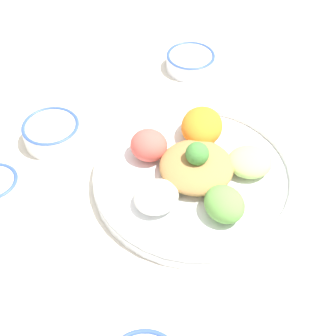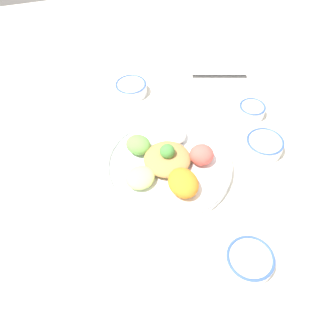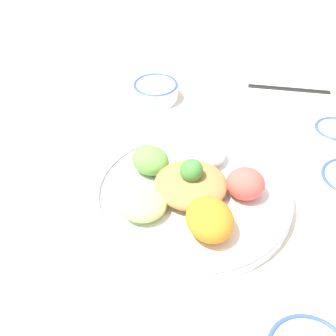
# 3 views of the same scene
# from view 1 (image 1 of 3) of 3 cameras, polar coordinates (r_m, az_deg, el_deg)

# --- Properties ---
(ground_plane) EXTENTS (2.40, 2.40, 0.00)m
(ground_plane) POSITION_cam_1_polar(r_m,az_deg,el_deg) (0.90, 2.44, -1.12)
(ground_plane) COLOR silver
(salad_platter) EXTENTS (0.39, 0.39, 0.10)m
(salad_platter) POSITION_cam_1_polar(r_m,az_deg,el_deg) (0.87, 3.46, -0.38)
(salad_platter) COLOR white
(salad_platter) RESTS_ON ground_plane
(rice_bowl_blue) EXTENTS (0.12, 0.12, 0.05)m
(rice_bowl_blue) POSITION_cam_1_polar(r_m,az_deg,el_deg) (0.98, -13.97, 4.28)
(rice_bowl_blue) COLOR white
(rice_bowl_blue) RESTS_ON ground_plane
(rice_bowl_plain) EXTENTS (0.12, 0.12, 0.04)m
(rice_bowl_plain) POSITION_cam_1_polar(r_m,az_deg,el_deg) (1.14, 2.77, 12.93)
(rice_bowl_plain) COLOR white
(rice_bowl_plain) RESTS_ON ground_plane
(serving_spoon_main) EXTENTS (0.09, 0.11, 0.01)m
(serving_spoon_main) POSITION_cam_1_polar(r_m,az_deg,el_deg) (1.09, 9.13, 8.98)
(serving_spoon_main) COLOR beige
(serving_spoon_main) RESTS_ON ground_plane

